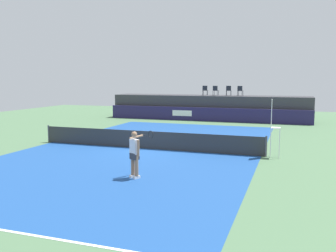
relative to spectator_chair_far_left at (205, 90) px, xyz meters
name	(u,v)px	position (x,y,z in m)	size (l,w,h in m)	color
ground_plane	(165,140)	(0.42, -12.30, -2.69)	(48.00, 48.00, 0.00)	#4C704C
court_inner	(146,149)	(0.42, -15.30, -2.69)	(12.00, 22.00, 0.00)	#1C478C
sponsor_wall	(205,114)	(0.41, -1.80, -2.09)	(18.00, 0.22, 1.20)	#231E4C
spectator_platform	(209,107)	(0.42, 0.00, -1.59)	(18.00, 2.80, 2.20)	#38383D
spectator_chair_far_left	(205,90)	(0.00, 0.00, 0.00)	(0.47, 0.47, 0.89)	#1E232D
spectator_chair_left	(216,90)	(1.02, -0.19, 0.00)	(0.48, 0.48, 0.89)	#1E232D
spectator_chair_center	(229,90)	(2.16, 0.13, 0.00)	(0.48, 0.48, 0.89)	#1E232D
spectator_chair_right	(240,90)	(3.22, -0.04, 0.00)	(0.47, 0.47, 0.89)	#1E232D
umpire_chair	(273,124)	(6.91, -15.30, -1.11)	(0.46, 0.46, 2.76)	white
tennis_net	(146,140)	(0.42, -15.30, -2.22)	(12.40, 0.02, 0.95)	#2D2D2D
net_post_near	(49,134)	(-5.78, -15.30, -2.19)	(0.10, 0.10, 1.00)	#4C4C51
net_post_far	(266,146)	(6.62, -15.30, -2.19)	(0.10, 0.10, 1.00)	#4C4C51
tennis_player	(135,153)	(2.24, -20.79, -1.73)	(0.67, 1.26, 1.77)	white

